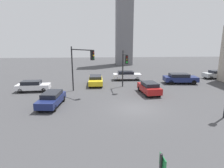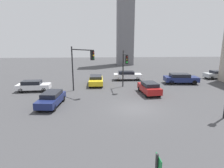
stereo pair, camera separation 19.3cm
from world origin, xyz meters
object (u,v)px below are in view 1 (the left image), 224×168
(traffic_light_2, at_px, (125,63))
(car_5, at_px, (127,75))
(traffic_light_0, at_px, (81,61))
(car_6, at_px, (216,74))
(car_7, at_px, (33,86))
(car_2, at_px, (180,78))
(car_3, at_px, (52,99))
(car_1, at_px, (96,80))
(car_4, at_px, (149,88))

(traffic_light_2, relative_size, car_5, 1.11)
(traffic_light_0, height_order, traffic_light_2, traffic_light_0)
(traffic_light_2, relative_size, car_6, 1.17)
(car_6, height_order, car_7, car_7)
(traffic_light_0, xyz_separation_m, car_2, (13.75, 4.21, -3.06))
(car_3, bearing_deg, car_1, 160.30)
(car_1, xyz_separation_m, car_5, (4.89, 3.04, 0.04))
(car_5, bearing_deg, car_6, 1.70)
(traffic_light_2, height_order, car_3, traffic_light_2)
(car_2, xyz_separation_m, car_5, (-7.35, 3.07, -0.05))
(traffic_light_2, xyz_separation_m, car_7, (-11.32, -0.34, -2.66))
(car_5, bearing_deg, car_4, -78.86)
(car_2, distance_m, car_3, 18.43)
(car_2, bearing_deg, car_5, 162.46)
(car_5, bearing_deg, car_2, -21.20)
(car_6, bearing_deg, car_1, 4.12)
(car_3, bearing_deg, car_2, 123.48)
(car_5, height_order, car_7, car_5)
(car_2, bearing_deg, car_4, -134.29)
(car_1, distance_m, car_3, 9.48)
(car_2, relative_size, car_3, 1.13)
(traffic_light_2, bearing_deg, car_3, -54.50)
(traffic_light_2, relative_size, car_2, 1.00)
(traffic_light_2, xyz_separation_m, car_4, (2.58, -2.46, -2.62))
(car_6, xyz_separation_m, car_7, (-27.35, -6.11, -0.01))
(car_4, xyz_separation_m, car_7, (-13.90, 2.12, -0.04))
(car_4, distance_m, car_5, 8.29)
(car_3, bearing_deg, car_6, 121.99)
(car_4, relative_size, car_7, 1.02)
(traffic_light_0, bearing_deg, car_3, -76.09)
(car_3, relative_size, car_5, 0.99)
(car_1, relative_size, car_3, 1.04)
(car_1, relative_size, car_2, 0.92)
(car_1, height_order, car_2, car_2)
(car_7, bearing_deg, car_3, -59.94)
(traffic_light_0, xyz_separation_m, car_1, (1.52, 4.24, -3.15))
(traffic_light_0, relative_size, car_7, 1.36)
(car_2, distance_m, car_4, 7.84)
(traffic_light_0, distance_m, traffic_light_2, 5.47)
(car_4, height_order, car_7, car_4)
(car_1, height_order, car_5, car_5)
(traffic_light_0, xyz_separation_m, car_5, (6.41, 7.28, -3.10))
(car_1, relative_size, car_4, 1.10)
(traffic_light_0, distance_m, car_7, 6.97)
(traffic_light_0, relative_size, traffic_light_2, 1.12)
(traffic_light_2, bearing_deg, car_1, -127.34)
(car_2, height_order, car_4, car_2)
(car_5, bearing_deg, car_7, -152.70)
(car_7, bearing_deg, car_6, 10.18)
(car_6, bearing_deg, car_4, 26.67)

